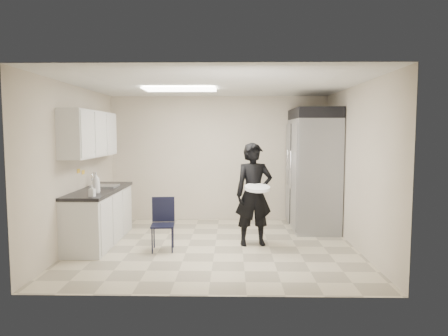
{
  "coord_description": "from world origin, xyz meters",
  "views": [
    {
      "loc": [
        0.26,
        -6.36,
        1.85
      ],
      "look_at": [
        0.14,
        0.2,
        1.26
      ],
      "focal_mm": 32.0,
      "sensor_mm": 36.0,
      "label": 1
    }
  ],
  "objects_px": {
    "lower_counter": "(100,217)",
    "folding_chair": "(163,225)",
    "commercial_fridge": "(313,174)",
    "man_tuxedo": "(254,194)"
  },
  "relations": [
    {
      "from": "lower_counter",
      "to": "folding_chair",
      "type": "bearing_deg",
      "value": -21.52
    },
    {
      "from": "folding_chair",
      "to": "man_tuxedo",
      "type": "xyz_separation_m",
      "value": [
        1.44,
        0.36,
        0.44
      ]
    },
    {
      "from": "commercial_fridge",
      "to": "man_tuxedo",
      "type": "xyz_separation_m",
      "value": [
        -1.2,
        -1.17,
        -0.21
      ]
    },
    {
      "from": "lower_counter",
      "to": "folding_chair",
      "type": "relative_size",
      "value": 2.37
    },
    {
      "from": "commercial_fridge",
      "to": "man_tuxedo",
      "type": "height_order",
      "value": "commercial_fridge"
    },
    {
      "from": "commercial_fridge",
      "to": "man_tuxedo",
      "type": "distance_m",
      "value": 1.69
    },
    {
      "from": "lower_counter",
      "to": "folding_chair",
      "type": "distance_m",
      "value": 1.22
    },
    {
      "from": "lower_counter",
      "to": "man_tuxedo",
      "type": "relative_size",
      "value": 1.13
    },
    {
      "from": "lower_counter",
      "to": "commercial_fridge",
      "type": "height_order",
      "value": "commercial_fridge"
    },
    {
      "from": "folding_chair",
      "to": "man_tuxedo",
      "type": "relative_size",
      "value": 0.48
    }
  ]
}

